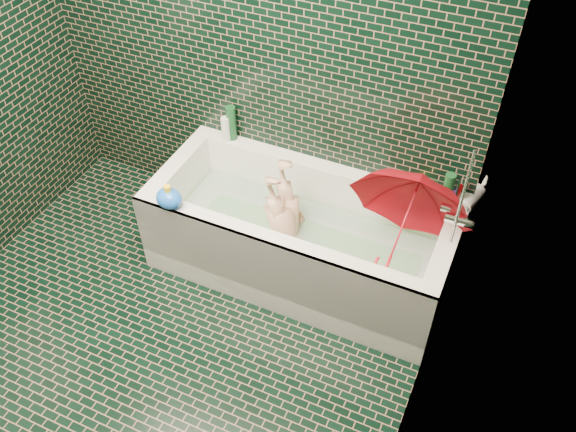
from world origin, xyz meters
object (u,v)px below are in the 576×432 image
at_px(bathtub, 300,245).
at_px(bath_toy, 169,198).
at_px(child, 288,231).
at_px(umbrella, 404,223).
at_px(rubber_duck, 422,186).

relative_size(bathtub, bath_toy, 9.65).
relative_size(bathtub, child, 2.01).
bearing_deg(child, umbrella, 96.59).
distance_m(rubber_duck, bath_toy, 1.37).
height_order(child, bath_toy, bath_toy).
distance_m(umbrella, rubber_duck, 0.34).
bearing_deg(umbrella, bath_toy, -156.96).
bearing_deg(child, bath_toy, -56.32).
relative_size(rubber_duck, bath_toy, 0.72).
height_order(bathtub, bath_toy, bath_toy).
distance_m(child, umbrella, 0.70).
bearing_deg(bathtub, bath_toy, -152.33).
relative_size(bathtub, umbrella, 2.74).
bearing_deg(rubber_duck, bath_toy, -133.82).
height_order(umbrella, bath_toy, umbrella).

